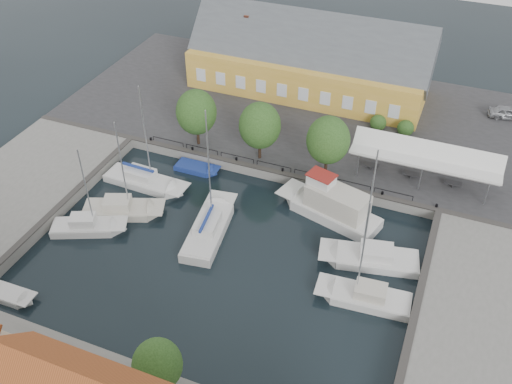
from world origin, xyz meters
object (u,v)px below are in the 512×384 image
car_red (263,125)px  west_boat_b (122,211)px  west_boat_c (88,228)px  car_silver (507,113)px  center_sailboat (209,229)px  east_boat_a (371,259)px  east_boat_b (365,298)px  warehouse (305,61)px  launch_sw (9,296)px  trawler (332,208)px  tent_canopy (426,157)px  launch_nw (197,169)px  west_boat_a (145,182)px

car_red → west_boat_b: bearing=-129.9°
west_boat_c → car_silver: bearing=44.2°
center_sailboat → east_boat_a: (14.29, 1.81, -0.10)m
west_boat_c → center_sailboat: bearing=20.3°
east_boat_b → warehouse: bearing=116.4°
car_silver → east_boat_b: (-8.68, -31.69, -1.44)m
east_boat_b → launch_sw: 28.22m
trawler → warehouse: bearing=114.4°
tent_canopy → east_boat_b: bearing=-95.5°
warehouse → east_boat_b: size_ratio=2.75×
east_boat_b → launch_sw: size_ratio=2.31×
east_boat_b → trawler: bearing=121.1°
tent_canopy → launch_sw: bearing=-136.5°
trawler → west_boat_b: west_boat_b is taller
east_boat_a → launch_sw: size_ratio=2.65×
center_sailboat → trawler: bearing=33.2°
west_boat_b → launch_nw: size_ratio=2.23×
center_sailboat → trawler: 11.38m
tent_canopy → east_boat_b: size_ratio=1.35×
tent_canopy → warehouse: bearing=140.1°
tent_canopy → trawler: trawler is taller
warehouse → east_boat_b: (15.03, -30.22, -4.17)m
east_boat_a → launch_sw: 29.63m
center_sailboat → launch_sw: center_sailboat is taller
warehouse → west_boat_b: 29.76m
tent_canopy → west_boat_a: 27.45m
warehouse → launch_nw: (-5.16, -19.45, -4.34)m
car_silver → launch_sw: car_silver is taller
warehouse → west_boat_a: bearing=-110.6°
west_boat_a → west_boat_c: 7.93m
trawler → launch_sw: 28.33m
center_sailboat → west_boat_b: bearing=-176.1°
west_boat_c → launch_nw: 12.94m
west_boat_c → tent_canopy: bearing=33.3°
car_red → west_boat_c: west_boat_c is taller
warehouse → west_boat_a: (-8.84, -23.59, -4.16)m
trawler → launch_nw: 15.02m
tent_canopy → west_boat_b: (-25.16, -14.34, -3.42)m
west_boat_b → launch_nw: (3.40, 8.74, -0.17)m
car_red → trawler: trawler is taller
west_boat_a → car_silver: bearing=37.6°
launch_nw → launch_sw: bearing=-106.4°
east_boat_b → west_boat_b: west_boat_b is taller
tent_canopy → west_boat_b: 29.16m
tent_canopy → east_boat_a: (-2.11, -11.94, -3.42)m
trawler → east_boat_b: east_boat_b is taller
tent_canopy → car_red: 17.88m
tent_canopy → car_red: bearing=172.0°
car_red → launch_nw: 9.23m
warehouse → car_red: warehouse is taller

